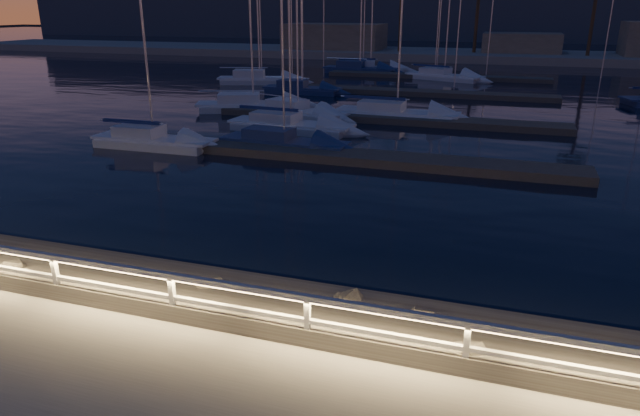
# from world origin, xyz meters

# --- Properties ---
(ground) EXTENTS (400.00, 400.00, 0.00)m
(ground) POSITION_xyz_m (0.00, 0.00, 0.00)
(ground) COLOR gray
(ground) RESTS_ON ground
(harbor_water) EXTENTS (400.00, 440.00, 0.60)m
(harbor_water) POSITION_xyz_m (0.00, 31.22, -0.97)
(harbor_water) COLOR black
(harbor_water) RESTS_ON ground
(guard_rail) EXTENTS (44.11, 0.12, 1.06)m
(guard_rail) POSITION_xyz_m (-0.07, -0.00, 0.77)
(guard_rail) COLOR silver
(guard_rail) RESTS_ON ground
(riprap) EXTENTS (38.24, 2.94, 1.30)m
(riprap) POSITION_xyz_m (5.59, 1.82, -0.28)
(riprap) COLOR #676258
(riprap) RESTS_ON ground
(floating_docks) EXTENTS (22.00, 36.00, 0.40)m
(floating_docks) POSITION_xyz_m (0.00, 32.50, -0.40)
(floating_docks) COLOR #60584F
(floating_docks) RESTS_ON ground
(far_shore) EXTENTS (160.00, 14.00, 5.20)m
(far_shore) POSITION_xyz_m (-0.12, 74.05, 0.29)
(far_shore) COLOR gray
(far_shore) RESTS_ON ground
(distant_hills) EXTENTS (230.00, 37.50, 18.00)m
(distant_hills) POSITION_xyz_m (-22.13, 133.69, 4.74)
(distant_hills) COLOR #333E50
(distant_hills) RESTS_ON ground
(sailboat_a) EXTENTS (6.53, 2.07, 11.11)m
(sailboat_a) POSITION_xyz_m (-10.00, 15.43, -0.19)
(sailboat_a) COLOR silver
(sailboat_a) RESTS_ON ground
(sailboat_b) EXTENTS (6.72, 2.44, 11.23)m
(sailboat_b) POSITION_xyz_m (-3.49, 17.14, -0.20)
(sailboat_b) COLOR navy
(sailboat_b) RESTS_ON ground
(sailboat_c) EXTENTS (7.53, 2.75, 12.53)m
(sailboat_c) POSITION_xyz_m (-4.84, 21.48, -0.20)
(sailboat_c) COLOR silver
(sailboat_c) RESTS_ON ground
(sailboat_e) EXTENTS (6.53, 2.09, 11.10)m
(sailboat_e) POSITION_xyz_m (-9.39, 35.94, -0.19)
(sailboat_e) COLOR navy
(sailboat_e) RESTS_ON ground
(sailboat_f) EXTENTS (7.21, 4.07, 11.87)m
(sailboat_f) POSITION_xyz_m (-5.95, 25.77, -0.19)
(sailboat_f) COLOR silver
(sailboat_f) RESTS_ON ground
(sailboat_g) EXTENTS (7.95, 2.65, 13.33)m
(sailboat_g) POSITION_xyz_m (0.29, 27.05, -0.18)
(sailboat_g) COLOR silver
(sailboat_g) RESTS_ON ground
(sailboat_i) EXTENTS (8.03, 4.33, 13.26)m
(sailboat_i) POSITION_xyz_m (-15.35, 40.63, -0.13)
(sailboat_i) COLOR silver
(sailboat_i) RESTS_ON ground
(sailboat_j) EXTENTS (8.01, 4.86, 13.24)m
(sailboat_j) POSITION_xyz_m (-9.78, 27.02, -0.16)
(sailboat_j) COLOR silver
(sailboat_j) RESTS_ON ground
(sailboat_k) EXTENTS (8.03, 4.75, 13.19)m
(sailboat_k) POSITION_xyz_m (0.71, 49.21, -0.18)
(sailboat_k) COLOR silver
(sailboat_k) RESTS_ON ground
(sailboat_m) EXTENTS (8.02, 2.76, 13.54)m
(sailboat_m) POSITION_xyz_m (-8.74, 52.41, -0.13)
(sailboat_m) COLOR navy
(sailboat_m) RESTS_ON ground
(sailboat_n) EXTENTS (8.16, 3.69, 13.44)m
(sailboat_n) POSITION_xyz_m (-7.89, 53.78, -0.16)
(sailboat_n) COLOR silver
(sailboat_n) RESTS_ON ground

